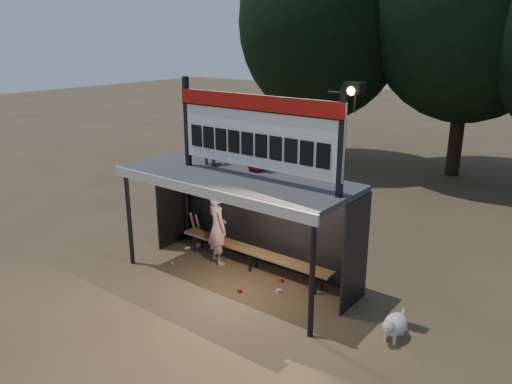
# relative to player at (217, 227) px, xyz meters

# --- Properties ---
(ground) EXTENTS (80.00, 80.00, 0.00)m
(ground) POSITION_rel_player_xyz_m (0.86, -0.34, -0.87)
(ground) COLOR brown
(ground) RESTS_ON ground
(player) EXTENTS (0.75, 0.63, 1.74)m
(player) POSITION_rel_player_xyz_m (0.00, 0.00, 0.00)
(player) COLOR white
(player) RESTS_ON ground
(child_a) EXTENTS (0.56, 0.44, 1.12)m
(child_a) POSITION_rel_player_xyz_m (-0.20, 0.05, 2.01)
(child_a) COLOR slate
(child_a) RESTS_ON dugout_shelter
(child_b) EXTENTS (0.64, 0.54, 1.11)m
(child_b) POSITION_rel_player_xyz_m (0.96, 0.19, 2.01)
(child_b) COLOR maroon
(child_b) RESTS_ON dugout_shelter
(dugout_shelter) EXTENTS (5.10, 2.08, 2.32)m
(dugout_shelter) POSITION_rel_player_xyz_m (0.86, -0.10, 0.98)
(dugout_shelter) COLOR #403F42
(dugout_shelter) RESTS_ON ground
(scoreboard_assembly) EXTENTS (4.10, 0.27, 1.99)m
(scoreboard_assembly) POSITION_rel_player_xyz_m (1.42, -0.35, 2.46)
(scoreboard_assembly) COLOR black
(scoreboard_assembly) RESTS_ON dugout_shelter
(bench) EXTENTS (4.00, 0.35, 0.48)m
(bench) POSITION_rel_player_xyz_m (0.86, 0.21, -0.44)
(bench) COLOR brown
(bench) RESTS_ON ground
(tree_left) EXTENTS (6.46, 6.46, 9.27)m
(tree_left) POSITION_rel_player_xyz_m (-3.14, 9.66, 4.65)
(tree_left) COLOR black
(tree_left) RESTS_ON ground
(tree_mid) EXTENTS (7.22, 7.22, 10.36)m
(tree_mid) POSITION_rel_player_xyz_m (1.86, 11.16, 5.30)
(tree_mid) COLOR #2F1F15
(tree_mid) RESTS_ON ground
(dog) EXTENTS (0.36, 0.81, 0.49)m
(dog) POSITION_rel_player_xyz_m (4.45, -0.43, -0.59)
(dog) COLOR white
(dog) RESTS_ON ground
(bats) EXTENTS (0.47, 0.33, 0.84)m
(bats) POSITION_rel_player_xyz_m (-1.04, 0.48, -0.44)
(bats) COLOR #896040
(bats) RESTS_ON ground
(litter) EXTENTS (3.19, 1.34, 0.08)m
(litter) POSITION_rel_player_xyz_m (0.60, -0.13, -0.83)
(litter) COLOR red
(litter) RESTS_ON ground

